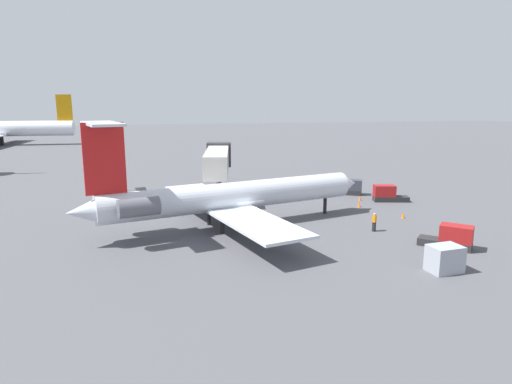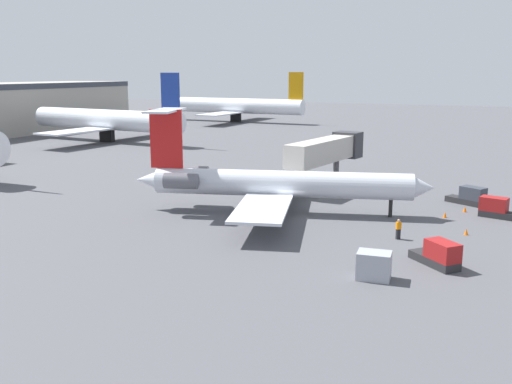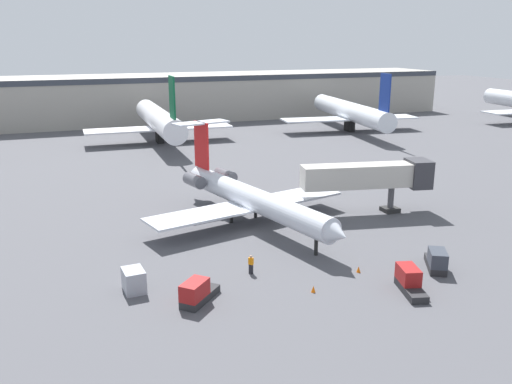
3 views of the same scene
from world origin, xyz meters
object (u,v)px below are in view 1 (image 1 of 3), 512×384
(baggage_tug_spare, at_px, (349,188))
(traffic_cone_near, at_px, (360,198))
(jet_bridge, at_px, (218,160))
(regional_jet, at_px, (225,196))
(baggage_tug_trailing, at_px, (387,194))
(cargo_container_uld, at_px, (445,259))
(traffic_cone_mid, at_px, (403,215))
(ground_crew_marshaller, at_px, (374,222))
(baggage_tug_lead, at_px, (451,238))
(traffic_cone_far, at_px, (359,205))

(baggage_tug_spare, xyz_separation_m, traffic_cone_near, (-3.59, 0.27, -0.56))
(jet_bridge, bearing_deg, regional_jet, 173.41)
(baggage_tug_trailing, height_order, traffic_cone_near, baggage_tug_trailing)
(baggage_tug_trailing, relative_size, cargo_container_uld, 1.84)
(jet_bridge, xyz_separation_m, baggage_tug_spare, (-3.68, -16.02, -3.55))
(traffic_cone_near, bearing_deg, traffic_cone_mid, -176.75)
(baggage_tug_spare, bearing_deg, ground_crew_marshaller, 162.39)
(baggage_tug_lead, bearing_deg, jet_bridge, 30.72)
(jet_bridge, xyz_separation_m, traffic_cone_mid, (-15.69, -16.23, -4.11))
(baggage_tug_lead, relative_size, traffic_cone_far, 6.97)
(baggage_tug_lead, xyz_separation_m, baggage_tug_trailing, (16.45, -3.89, 0.00))
(jet_bridge, bearing_deg, traffic_cone_near, -114.78)
(baggage_tug_spare, bearing_deg, regional_jet, 122.04)
(baggage_tug_trailing, relative_size, traffic_cone_mid, 7.68)
(jet_bridge, bearing_deg, baggage_tug_lead, -149.28)
(baggage_tug_lead, relative_size, cargo_container_uld, 1.67)
(baggage_tug_lead, height_order, baggage_tug_trailing, same)
(cargo_container_uld, bearing_deg, regional_jet, 41.71)
(baggage_tug_lead, distance_m, baggage_tug_spare, 21.18)
(jet_bridge, distance_m, traffic_cone_mid, 22.95)
(ground_crew_marshaller, xyz_separation_m, traffic_cone_mid, (3.44, -5.11, -0.58))
(jet_bridge, relative_size, traffic_cone_near, 27.78)
(baggage_tug_spare, bearing_deg, jet_bridge, 77.08)
(baggage_tug_lead, distance_m, traffic_cone_mid, 9.26)
(traffic_cone_mid, relative_size, traffic_cone_far, 1.00)
(traffic_cone_mid, bearing_deg, traffic_cone_far, 21.34)
(traffic_cone_near, relative_size, traffic_cone_far, 1.00)
(jet_bridge, xyz_separation_m, traffic_cone_near, (-7.27, -15.75, -4.11))
(jet_bridge, relative_size, traffic_cone_far, 27.78)
(jet_bridge, relative_size, cargo_container_uld, 6.66)
(cargo_container_uld, height_order, traffic_cone_far, cargo_container_uld)
(jet_bridge, bearing_deg, traffic_cone_far, -126.13)
(baggage_tug_trailing, distance_m, traffic_cone_far, 4.95)
(regional_jet, height_order, jet_bridge, regional_jet)
(baggage_tug_trailing, distance_m, traffic_cone_mid, 7.73)
(cargo_container_uld, bearing_deg, baggage_tug_trailing, -20.25)
(baggage_tug_trailing, bearing_deg, traffic_cone_far, 113.24)
(regional_jet, xyz_separation_m, traffic_cone_mid, (-0.92, -17.93, -2.75))
(baggage_tug_spare, xyz_separation_m, traffic_cone_mid, (-12.02, -0.20, -0.56))
(jet_bridge, distance_m, baggage_tug_lead, 29.09)
(baggage_tug_lead, xyz_separation_m, traffic_cone_mid, (9.13, -1.48, -0.56))
(baggage_tug_lead, bearing_deg, cargo_container_uld, 138.52)
(ground_crew_marshaller, height_order, baggage_tug_trailing, baggage_tug_trailing)
(jet_bridge, distance_m, ground_crew_marshaller, 22.41)
(traffic_cone_near, bearing_deg, cargo_container_uld, 167.73)
(jet_bridge, height_order, traffic_cone_far, jet_bridge)
(regional_jet, relative_size, baggage_tug_lead, 7.42)
(jet_bridge, xyz_separation_m, cargo_container_uld, (-29.04, -11.01, -3.47))
(regional_jet, bearing_deg, cargo_container_uld, -138.29)
(regional_jet, bearing_deg, jet_bridge, -6.59)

